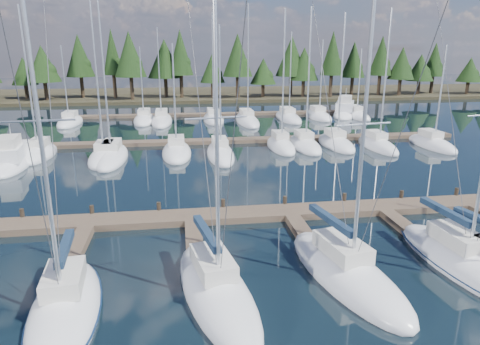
{
  "coord_description": "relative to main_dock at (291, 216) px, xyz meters",
  "views": [
    {
      "loc": [
        -6.5,
        -6.25,
        10.0
      ],
      "look_at": [
        -2.5,
        22.0,
        1.73
      ],
      "focal_mm": 32.0,
      "sensor_mm": 36.0,
      "label": 1
    }
  ],
  "objects": [
    {
      "name": "ground",
      "position": [
        0.0,
        12.64,
        -0.2
      ],
      "size": [
        260.0,
        260.0,
        0.0
      ],
      "primitive_type": "plane",
      "color": "black",
      "rests_on": "ground"
    },
    {
      "name": "far_shore",
      "position": [
        0.0,
        72.64,
        0.1
      ],
      "size": [
        220.0,
        30.0,
        0.6
      ],
      "primitive_type": "cube",
      "color": "#302B1B",
      "rests_on": "ground"
    },
    {
      "name": "main_dock",
      "position": [
        0.0,
        0.0,
        0.0
      ],
      "size": [
        44.0,
        6.13,
        0.9
      ],
      "color": "brown",
      "rests_on": "ground"
    },
    {
      "name": "back_docks",
      "position": [
        0.0,
        32.23,
        -0.0
      ],
      "size": [
        50.0,
        21.8,
        0.4
      ],
      "color": "brown",
      "rests_on": "ground"
    },
    {
      "name": "front_sailboat_1",
      "position": [
        -11.22,
        -8.24,
        0.09
      ],
      "size": [
        3.44,
        8.1,
        13.97
      ],
      "color": "silver",
      "rests_on": "ground"
    },
    {
      "name": "front_sailboat_2",
      "position": [
        -5.28,
        -7.77,
        0.09
      ],
      "size": [
        4.15,
        9.06,
        13.8
      ],
      "color": "silver",
      "rests_on": "ground"
    },
    {
      "name": "front_sailboat_3",
      "position": [
        0.66,
        -7.13,
        0.08
      ],
      "size": [
        4.44,
        9.3,
        12.92
      ],
      "color": "silver",
      "rests_on": "ground"
    },
    {
      "name": "front_sailboat_4",
      "position": [
        6.48,
        -6.88,
        0.08
      ],
      "size": [
        3.44,
        9.21,
        13.29
      ],
      "color": "silver",
      "rests_on": "ground"
    },
    {
      "name": "back_sailboat_rows",
      "position": [
        -0.15,
        27.94,
        0.06
      ],
      "size": [
        44.41,
        31.48,
        16.54
      ],
      "color": "silver",
      "rests_on": "ground"
    },
    {
      "name": "motor_yacht_left",
      "position": [
        -21.39,
        15.48,
        0.28
      ],
      "size": [
        3.97,
        9.11,
        4.41
      ],
      "color": "silver",
      "rests_on": "ground"
    },
    {
      "name": "motor_yacht_right",
      "position": [
        18.9,
        39.82,
        0.34
      ],
      "size": [
        7.2,
        10.6,
        5.07
      ],
      "color": "silver",
      "rests_on": "ground"
    },
    {
      "name": "tree_line",
      "position": [
        -0.65,
        62.82,
        7.18
      ],
      "size": [
        183.54,
        11.61,
        13.19
      ],
      "color": "black",
      "rests_on": "far_shore"
    }
  ]
}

